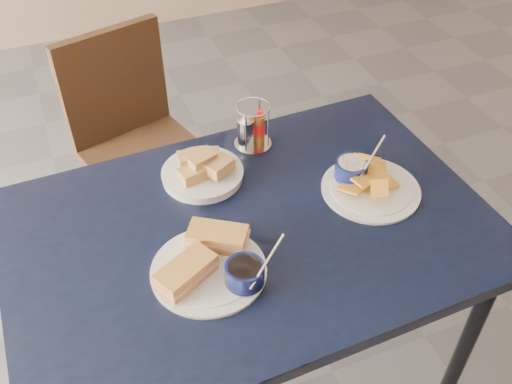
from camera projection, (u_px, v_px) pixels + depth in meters
name	position (u px, v px, depth m)	size (l,w,h in m)	color
ground	(201.00, 334.00, 2.07)	(6.00, 6.00, 0.00)	#515156
dining_table	(251.00, 243.00, 1.48)	(1.23, 0.84, 0.75)	black
chair_far	(138.00, 128.00, 2.17)	(0.50, 0.50, 0.87)	#321D10
sandwich_plate	(213.00, 263.00, 1.31)	(0.30, 0.27, 0.12)	white
plantain_plate	(364.00, 181.00, 1.53)	(0.26, 0.26, 0.12)	white
bread_basket	(203.00, 170.00, 1.55)	(0.22, 0.22, 0.08)	white
condiment_caddy	(251.00, 129.00, 1.64)	(0.11, 0.11, 0.14)	silver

